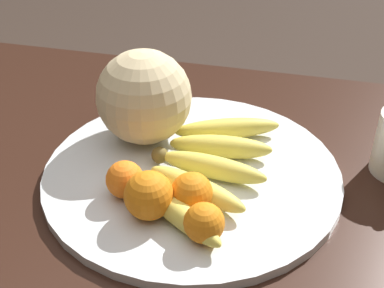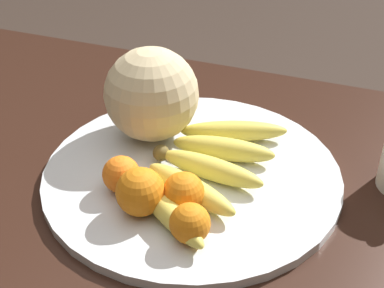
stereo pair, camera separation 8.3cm
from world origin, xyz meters
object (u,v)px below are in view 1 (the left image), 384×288
object	(u,v)px
orange_front_left	(125,179)
produce_tag	(132,182)
banana_bunch	(208,165)
fruit_bowl	(192,173)
melon	(144,97)
orange_mid_center	(204,223)
orange_back_left	(192,193)
orange_front_right	(149,195)
kitchen_table	(210,233)

from	to	relation	value
orange_front_left	produce_tag	bearing A→B (deg)	-89.20
banana_bunch	produce_tag	bearing A→B (deg)	-149.47
orange_front_left	fruit_bowl	bearing A→B (deg)	-134.14
melon	orange_mid_center	size ratio (longest dim) A/B	2.86
melon	produce_tag	xyz separation A→B (m)	(-0.02, 0.13, -0.08)
orange_front_left	orange_mid_center	bearing A→B (deg)	154.91
orange_front_left	orange_back_left	world-z (taller)	orange_back_left
banana_bunch	orange_back_left	distance (m)	0.09
orange_back_left	produce_tag	distance (m)	0.12
banana_bunch	orange_front_right	size ratio (longest dim) A/B	4.85
orange_back_left	orange_front_right	bearing A→B (deg)	24.87
banana_bunch	orange_back_left	size ratio (longest dim) A/B	5.65
orange_front_left	orange_mid_center	world-z (taller)	same
orange_mid_center	orange_back_left	bearing A→B (deg)	-60.60
kitchen_table	orange_back_left	world-z (taller)	orange_back_left
kitchen_table	orange_front_right	bearing A→B (deg)	52.38
banana_bunch	orange_front_left	distance (m)	0.13
fruit_bowl	banana_bunch	distance (m)	0.04
melon	banana_bunch	bearing A→B (deg)	147.66
melon	orange_mid_center	xyz separation A→B (m)	(-0.15, 0.22, -0.05)
fruit_bowl	produce_tag	bearing A→B (deg)	33.75
orange_front_left	produce_tag	distance (m)	0.04
orange_mid_center	produce_tag	world-z (taller)	orange_mid_center
orange_front_left	produce_tag	size ratio (longest dim) A/B	0.65
fruit_bowl	banana_bunch	xyz separation A→B (m)	(-0.03, 0.01, 0.03)
orange_front_right	produce_tag	bearing A→B (deg)	-52.61
fruit_bowl	produce_tag	size ratio (longest dim) A/B	5.46
fruit_bowl	melon	distance (m)	0.15
fruit_bowl	orange_front_right	world-z (taller)	orange_front_right
produce_tag	orange_front_right	bearing A→B (deg)	174.15
banana_bunch	orange_mid_center	world-z (taller)	orange_mid_center
orange_front_right	fruit_bowl	bearing A→B (deg)	-105.61
kitchen_table	orange_mid_center	xyz separation A→B (m)	(-0.02, 0.12, 0.13)
melon	orange_back_left	size ratio (longest dim) A/B	2.64
melon	produce_tag	bearing A→B (deg)	98.36
produce_tag	fruit_bowl	bearing A→B (deg)	-99.50
melon	produce_tag	world-z (taller)	melon
orange_front_right	produce_tag	xyz separation A→B (m)	(0.05, -0.06, -0.03)
kitchen_table	banana_bunch	size ratio (longest dim) A/B	4.80
orange_mid_center	orange_front_left	bearing A→B (deg)	-25.09
orange_back_left	fruit_bowl	bearing A→B (deg)	-76.39
kitchen_table	melon	world-z (taller)	melon
kitchen_table	orange_back_left	size ratio (longest dim) A/B	27.17
orange_front_left	orange_front_right	bearing A→B (deg)	144.44
orange_back_left	melon	bearing A→B (deg)	-53.40
banana_bunch	orange_front_left	xyz separation A→B (m)	(0.11, 0.08, 0.01)
orange_front_right	orange_back_left	xyz separation A→B (m)	(-0.06, -0.03, -0.01)
orange_front_right	orange_mid_center	bearing A→B (deg)	161.75
banana_bunch	produce_tag	distance (m)	0.12
melon	banana_bunch	distance (m)	0.16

